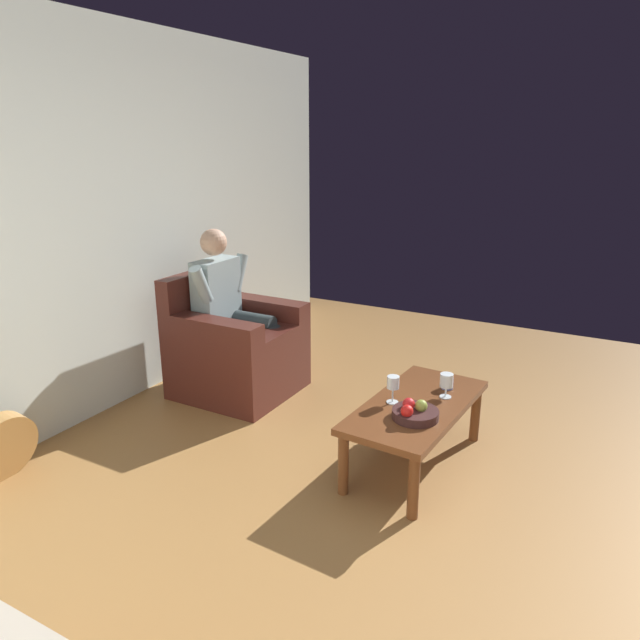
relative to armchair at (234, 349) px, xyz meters
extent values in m
plane|color=olive|center=(0.74, 2.16, -0.34)|extent=(6.81, 6.81, 0.00)
cube|color=silver|center=(0.74, -0.66, 0.99)|extent=(6.08, 0.06, 2.65)
cube|color=#491E17|center=(0.00, 0.03, -0.12)|extent=(0.80, 0.83, 0.43)
cube|color=#491E17|center=(0.00, 0.09, 0.14)|extent=(0.46, 0.71, 0.10)
cube|color=#491E17|center=(-0.31, 0.04, 0.21)|extent=(0.18, 0.82, 0.24)
cube|color=#491E17|center=(0.31, 0.03, 0.21)|extent=(0.18, 0.82, 0.24)
cube|color=#491E17|center=(0.00, -0.32, 0.34)|extent=(0.79, 0.13, 0.48)
cube|color=#90A5A7|center=(0.00, -0.15, 0.44)|extent=(0.39, 0.18, 0.49)
sphere|color=tan|center=(0.00, -0.15, 0.81)|extent=(0.20, 0.20, 0.20)
cylinder|color=#323D3E|center=(-0.12, 0.07, 0.21)|extent=(0.14, 0.42, 0.13)
cylinder|color=#323D3E|center=(-0.11, 0.28, -0.07)|extent=(0.12, 0.12, 0.53)
cylinder|color=#90A5A7|center=(-0.22, -0.09, 0.54)|extent=(0.20, 0.09, 0.29)
cylinder|color=#323D3E|center=(0.12, 0.06, 0.21)|extent=(0.14, 0.42, 0.13)
cylinder|color=#323D3E|center=(0.12, 0.27, -0.07)|extent=(0.12, 0.12, 0.53)
cylinder|color=#90A5A7|center=(0.22, -0.10, 0.54)|extent=(0.20, 0.09, 0.29)
cube|color=brown|center=(0.38, 1.59, 0.05)|extent=(1.11, 0.59, 0.04)
cylinder|color=brown|center=(-0.09, 1.83, -0.16)|extent=(0.06, 0.06, 0.36)
cylinder|color=brown|center=(0.88, 1.76, -0.16)|extent=(0.06, 0.06, 0.36)
cylinder|color=brown|center=(-0.12, 1.41, -0.16)|extent=(0.06, 0.06, 0.36)
cylinder|color=brown|center=(0.85, 1.34, -0.16)|extent=(0.06, 0.06, 0.36)
cylinder|color=#B58143|center=(1.63, -0.45, -0.14)|extent=(0.40, 0.17, 0.41)
cylinder|color=black|center=(1.63, -0.40, -0.12)|extent=(0.11, 0.02, 0.11)
cylinder|color=silver|center=(0.44, 1.46, 0.07)|extent=(0.07, 0.07, 0.01)
cylinder|color=silver|center=(0.44, 1.46, 0.11)|extent=(0.01, 0.01, 0.09)
cylinder|color=silver|center=(0.44, 1.46, 0.19)|extent=(0.07, 0.07, 0.07)
cylinder|color=#590C19|center=(0.44, 1.46, 0.17)|extent=(0.06, 0.06, 0.03)
cylinder|color=silver|center=(0.22, 1.71, 0.07)|extent=(0.07, 0.07, 0.01)
cylinder|color=silver|center=(0.22, 1.71, 0.10)|extent=(0.01, 0.01, 0.06)
cylinder|color=silver|center=(0.22, 1.71, 0.18)|extent=(0.08, 0.08, 0.08)
cylinder|color=#590C19|center=(0.22, 1.71, 0.15)|extent=(0.07, 0.07, 0.03)
cylinder|color=#391E1D|center=(0.57, 1.64, 0.09)|extent=(0.26, 0.26, 0.05)
sphere|color=red|center=(0.64, 1.62, 0.14)|extent=(0.07, 0.07, 0.07)
sphere|color=olive|center=(0.55, 1.67, 0.14)|extent=(0.07, 0.07, 0.07)
sphere|color=red|center=(0.56, 1.60, 0.14)|extent=(0.07, 0.07, 0.07)
cylinder|color=slate|center=(0.09, 1.68, 0.10)|extent=(0.07, 0.07, 0.07)
camera|label=1|loc=(3.43, 2.58, 1.57)|focal=33.32mm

